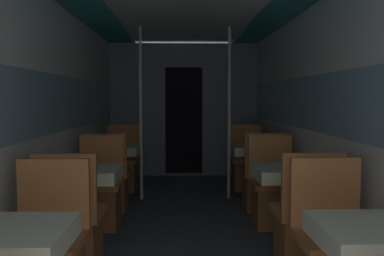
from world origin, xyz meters
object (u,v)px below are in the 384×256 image
support_pole_left_2 (141,114)px  support_pole_right_2 (229,114)px  dining_table_left_1 (87,180)px  chair_right_far_2 (247,170)px  chair_right_near_2 (262,186)px  chair_left_near_2 (109,187)px  dining_table_right_0 (376,246)px  chair_left_far_2 (122,170)px  dining_table_right_2 (254,154)px  chair_left_near_1 (72,234)px  dining_table_right_1 (287,179)px  chair_right_near_1 (305,232)px  dining_table_left_2 (116,154)px  chair_right_far_1 (273,198)px  dining_table_left_0 (9,250)px  chair_left_far_1 (99,199)px

support_pole_left_2 → support_pole_right_2: bearing=0.0°
dining_table_left_1 → chair_right_far_2: 3.01m
chair_right_near_2 → support_pole_right_2: bearing=120.3°
chair_right_far_2 → chair_right_near_2: bearing=90.0°
dining_table_left_1 → chair_left_near_2: (0.00, 1.21, -0.31)m
chair_right_far_2 → dining_table_right_0: bearing=90.0°
chair_left_far_2 → chair_right_far_2: (1.84, 0.00, 0.00)m
dining_table_right_2 → chair_right_near_2: chair_right_near_2 is taller
chair_left_near_1 → chair_left_near_2: same height
dining_table_right_1 → chair_right_near_1: (0.00, -0.57, -0.31)m
chair_left_near_1 → chair_right_near_2: same height
chair_left_near_2 → chair_right_far_2: (1.84, 1.15, 0.00)m
dining_table_left_2 → dining_table_right_2: 1.84m
chair_right_far_1 → chair_right_far_2: bearing=-90.0°
dining_table_right_1 → chair_right_far_2: chair_right_far_2 is taller
dining_table_left_1 → support_pole_right_2: (1.51, 1.79, 0.54)m
dining_table_left_0 → chair_left_near_1: bearing=90.0°
chair_left_near_2 → chair_left_far_2: 1.15m
chair_right_far_2 → chair_left_far_2: bearing=0.0°
chair_right_near_2 → support_pole_right_2: (-0.33, 0.57, 0.85)m
chair_left_near_1 → dining_table_left_2: 2.38m
dining_table_right_0 → chair_right_near_1: chair_right_near_1 is taller
support_pole_left_2 → dining_table_left_2: bearing=180.0°
dining_table_left_0 → dining_table_left_1: 1.79m
dining_table_right_0 → dining_table_right_1: (0.00, 1.79, 0.00)m
chair_left_near_1 → chair_right_far_1: size_ratio=1.00×
chair_left_far_1 → chair_right_far_2: same height
support_pole_left_2 → chair_right_near_1: 2.93m
dining_table_right_0 → chair_right_far_2: chair_right_far_2 is taller
chair_left_near_1 → chair_right_near_2: 2.57m
chair_right_near_1 → chair_right_near_2: bearing=90.0°
chair_left_near_2 → chair_right_far_1: 1.95m
dining_table_right_2 → support_pole_right_2: bearing=180.0°
chair_left_far_2 → dining_table_right_0: 4.55m
chair_left_far_2 → dining_table_right_0: chair_left_far_2 is taller
dining_table_right_0 → support_pole_right_2: support_pole_right_2 is taller
chair_right_near_1 → chair_right_near_2: size_ratio=1.00×
chair_left_far_2 → chair_right_far_1: (1.84, -1.79, 0.00)m
chair_right_near_1 → chair_right_far_2: 2.93m
dining_table_left_1 → chair_right_near_1: (1.84, -0.57, -0.31)m
support_pole_left_2 → dining_table_right_1: 2.40m
dining_table_left_1 → chair_left_near_2: chair_left_near_2 is taller
chair_left_far_2 → dining_table_right_2: bearing=162.7°
dining_table_left_0 → chair_right_far_2: (1.84, 4.15, -0.31)m
dining_table_left_2 → dining_table_left_0: bearing=-90.0°
dining_table_right_2 → dining_table_right_0: bearing=-90.0°
chair_left_far_1 → support_pole_left_2: (0.33, 1.21, 0.85)m
dining_table_left_0 → chair_left_near_2: 3.02m
chair_right_far_2 → dining_table_left_0: bearing=66.1°
support_pole_right_2 → chair_right_far_1: bearing=-74.6°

